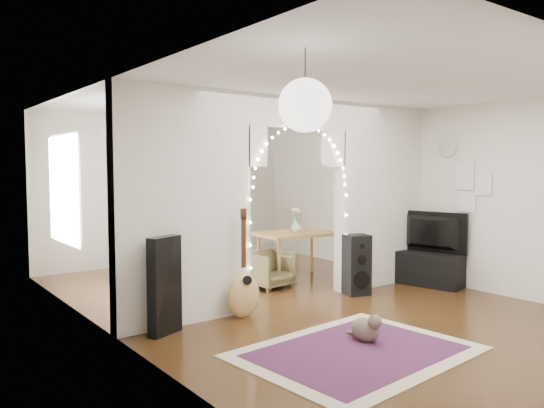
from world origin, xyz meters
TOP-DOWN VIEW (x-y plane):
  - floor at (0.00, 0.00)m, footprint 7.50×7.50m
  - ceiling at (0.00, 0.00)m, footprint 5.00×7.50m
  - wall_back at (0.00, 3.75)m, footprint 5.00×0.02m
  - wall_left at (-2.50, 0.00)m, footprint 0.02×7.50m
  - wall_right at (2.50, 0.00)m, footprint 0.02×7.50m
  - divider_wall at (0.00, 0.00)m, footprint 5.00×0.20m
  - fairy_lights at (0.00, -0.13)m, footprint 1.64×0.04m
  - window at (-2.47, 1.80)m, footprint 0.04×1.20m
  - wall_clock at (2.48, -0.60)m, footprint 0.03×0.31m
  - picture_frames at (2.48, -1.00)m, footprint 0.02×0.50m
  - paper_lantern at (-1.90, -2.40)m, footprint 0.40×0.40m
  - ceiling_fan at (0.00, 2.00)m, footprint 1.10×1.10m
  - area_rug at (-0.79, -1.90)m, footprint 2.33×1.83m
  - guitar_case at (-2.02, -0.25)m, footprint 0.42×0.28m
  - acoustic_guitar at (-1.00, -0.25)m, footprint 0.47×0.28m
  - tabby_cat at (-0.49, -1.74)m, footprint 0.25×0.52m
  - floor_speaker at (0.91, -0.25)m, footprint 0.40×0.37m
  - media_console at (2.20, -0.51)m, footprint 0.60×1.06m
  - tv at (2.20, -0.51)m, footprint 0.36×1.08m
  - bookcase at (-0.79, 2.39)m, footprint 1.37×0.75m
  - dining_table at (0.91, 1.07)m, footprint 1.28×0.93m
  - flower_vase at (0.91, 1.07)m, footprint 0.20×0.20m
  - dining_chair_left at (0.20, 0.83)m, footprint 0.64×0.66m
  - dining_chair_right at (0.33, 0.92)m, footprint 0.51×0.53m

SIDE VIEW (x-z plane):
  - floor at x=0.00m, z-range 0.00..0.00m
  - area_rug at x=-0.79m, z-range 0.00..0.02m
  - tabby_cat at x=-0.49m, z-range -0.03..0.31m
  - dining_chair_right at x=0.33m, z-range 0.00..0.46m
  - media_console at x=2.20m, z-range 0.00..0.50m
  - dining_chair_left at x=0.20m, z-range 0.00..0.54m
  - floor_speaker at x=0.91m, z-range 0.00..0.85m
  - acoustic_guitar at x=-1.00m, z-range -0.07..1.04m
  - guitar_case at x=-2.02m, z-range 0.00..1.06m
  - dining_table at x=0.91m, z-range 0.30..1.06m
  - bookcase at x=-0.79m, z-range 0.00..1.38m
  - tv at x=2.20m, z-range 0.50..1.12m
  - flower_vase at x=0.91m, z-range 0.76..0.95m
  - wall_back at x=0.00m, z-range 0.00..2.70m
  - wall_left at x=-2.50m, z-range 0.00..2.70m
  - wall_right at x=2.50m, z-range 0.00..2.70m
  - divider_wall at x=0.00m, z-range 0.07..2.77m
  - window at x=-2.47m, z-range 0.80..2.20m
  - picture_frames at x=2.48m, z-range 1.15..1.85m
  - fairy_lights at x=0.00m, z-range 0.75..2.35m
  - wall_clock at x=2.48m, z-range 1.95..2.25m
  - paper_lantern at x=-1.90m, z-range 2.05..2.45m
  - ceiling_fan at x=0.00m, z-range 2.25..2.55m
  - ceiling at x=0.00m, z-range 2.69..2.71m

